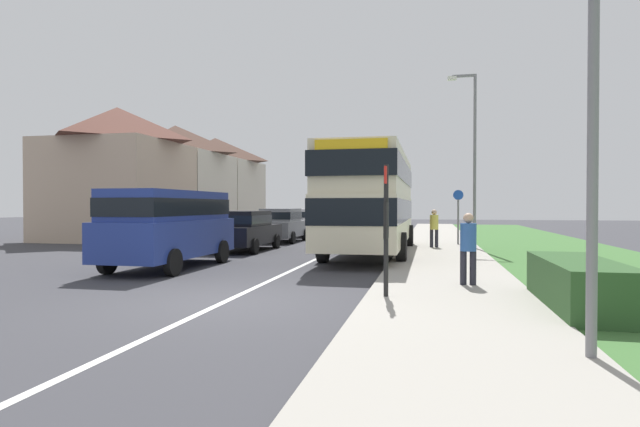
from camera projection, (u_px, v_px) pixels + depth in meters
ground_plane at (226, 301)px, 9.77m from camera, size 120.00×120.00×0.00m
lane_marking_centre at (317, 259)px, 17.59m from camera, size 0.14×60.00×0.01m
pavement_near_side at (444, 267)px, 14.75m from camera, size 3.20×68.00×0.12m
grass_verge_seaward at (607, 272)px, 13.84m from camera, size 6.00×68.00×0.08m
roadside_hedge at (579, 286)px, 8.74m from camera, size 1.10×3.35×0.90m
double_decker_bus at (372, 197)px, 18.98m from camera, size 2.80×10.48×3.70m
parked_van_blue at (170, 222)px, 14.99m from camera, size 2.11×5.14×2.26m
parked_car_black at (245, 229)px, 20.65m from camera, size 1.94×4.48×1.61m
parked_car_grey at (282, 224)px, 25.72m from camera, size 1.94×4.00×1.68m
parked_car_silver at (301, 221)px, 30.61m from camera, size 1.95×4.21×1.63m
pedestrian_at_stop at (468, 245)px, 11.04m from camera, size 0.34×0.34×1.67m
pedestrian_walking_away at (434, 226)px, 21.02m from camera, size 0.34×0.34×1.67m
bus_stop_sign at (386, 221)px, 9.64m from camera, size 0.09×0.52×2.60m
cycle_route_sign at (458, 215)px, 22.64m from camera, size 0.44×0.08×2.52m
street_lamp_mid at (472, 149)px, 20.61m from camera, size 1.14×0.20×7.11m
house_terrace_far_side at (175, 180)px, 33.57m from camera, size 6.16×18.93×7.08m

